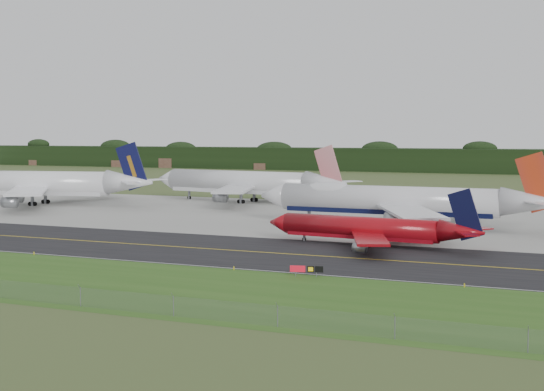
{
  "coord_description": "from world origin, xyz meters",
  "views": [
    {
      "loc": [
        46.04,
        -117.57,
        19.41
      ],
      "look_at": [
        -11.43,
        22.0,
        7.18
      ],
      "focal_mm": 50.0,
      "sensor_mm": 36.0,
      "label": 1
    }
  ],
  "objects_px": {
    "jet_navy_gold": "(38,184)",
    "jet_star_tail": "(247,183)",
    "taxiway_sign": "(306,269)",
    "jet_ba_747": "(398,201)",
    "jet_red_737": "(372,229)"
  },
  "relations": [
    {
      "from": "jet_red_737",
      "to": "jet_navy_gold",
      "type": "bearing_deg",
      "value": 159.05
    },
    {
      "from": "jet_navy_gold",
      "to": "taxiway_sign",
      "type": "relative_size",
      "value": 15.14
    },
    {
      "from": "taxiway_sign",
      "to": "jet_navy_gold",
      "type": "bearing_deg",
      "value": 145.54
    },
    {
      "from": "jet_navy_gold",
      "to": "jet_star_tail",
      "type": "relative_size",
      "value": 1.07
    },
    {
      "from": "jet_ba_747",
      "to": "taxiway_sign",
      "type": "relative_size",
      "value": 14.41
    },
    {
      "from": "jet_navy_gold",
      "to": "taxiway_sign",
      "type": "xyz_separation_m",
      "value": [
        104.22,
        -71.53,
        -4.65
      ]
    },
    {
      "from": "jet_ba_747",
      "to": "jet_star_tail",
      "type": "xyz_separation_m",
      "value": [
        -52.61,
        39.81,
        0.06
      ]
    },
    {
      "from": "jet_ba_747",
      "to": "jet_navy_gold",
      "type": "relative_size",
      "value": 0.95
    },
    {
      "from": "jet_red_737",
      "to": "jet_navy_gold",
      "type": "relative_size",
      "value": 0.59
    },
    {
      "from": "jet_red_737",
      "to": "jet_ba_747",
      "type": "bearing_deg",
      "value": 93.91
    },
    {
      "from": "jet_star_tail",
      "to": "jet_navy_gold",
      "type": "bearing_deg",
      "value": -150.9
    },
    {
      "from": "jet_navy_gold",
      "to": "jet_star_tail",
      "type": "height_order",
      "value": "jet_navy_gold"
    },
    {
      "from": "jet_red_737",
      "to": "taxiway_sign",
      "type": "height_order",
      "value": "jet_red_737"
    },
    {
      "from": "jet_navy_gold",
      "to": "jet_ba_747",
      "type": "bearing_deg",
      "value": -6.5
    },
    {
      "from": "jet_ba_747",
      "to": "jet_navy_gold",
      "type": "height_order",
      "value": "jet_navy_gold"
    }
  ]
}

